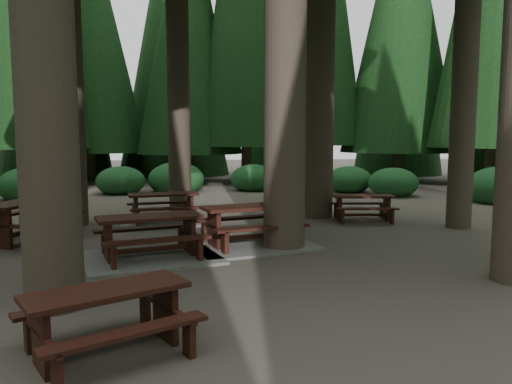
{
  "coord_description": "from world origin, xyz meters",
  "views": [
    {
      "loc": [
        -0.83,
        -9.67,
        2.26
      ],
      "look_at": [
        0.28,
        0.7,
        1.1
      ],
      "focal_mm": 35.0,
      "sensor_mm": 36.0,
      "label": 1
    }
  ],
  "objects": [
    {
      "name": "picnic_table_a",
      "position": [
        0.13,
        0.49,
        0.3
      ],
      "size": [
        2.99,
        2.71,
        0.85
      ],
      "rotation": [
        0.0,
        0.0,
        0.3
      ],
      "color": "gray",
      "rests_on": "ground"
    },
    {
      "name": "picnic_table_c",
      "position": [
        -1.87,
        3.56,
        0.26
      ],
      "size": [
        2.64,
        2.33,
        0.78
      ],
      "rotation": [
        0.0,
        0.0,
        0.21
      ],
      "color": "gray",
      "rests_on": "ground"
    },
    {
      "name": "picnic_table_f",
      "position": [
        -1.81,
        -0.45,
        0.28
      ],
      "size": [
        2.9,
        2.63,
        0.82
      ],
      "rotation": [
        0.0,
        0.0,
        0.31
      ],
      "color": "gray",
      "rests_on": "ground"
    },
    {
      "name": "picnic_table_d",
      "position": [
        3.45,
        3.25,
        0.46
      ],
      "size": [
        1.73,
        1.45,
        0.7
      ],
      "rotation": [
        0.0,
        0.0,
        -0.1
      ],
      "color": "black",
      "rests_on": "ground"
    },
    {
      "name": "ground",
      "position": [
        0.0,
        0.0,
        0.0
      ],
      "size": [
        80.0,
        80.0,
        0.0
      ],
      "primitive_type": "plane",
      "color": "#504A41",
      "rests_on": "ground"
    },
    {
      "name": "picnic_table_b",
      "position": [
        -4.69,
        1.5,
        0.58
      ],
      "size": [
        2.21,
        2.45,
        0.87
      ],
      "rotation": [
        0.0,
        0.0,
        1.23
      ],
      "color": "black",
      "rests_on": "ground"
    },
    {
      "name": "shrub_ring",
      "position": [
        0.7,
        0.75,
        0.4
      ],
      "size": [
        23.86,
        24.64,
        1.49
      ],
      "color": "#1C5427",
      "rests_on": "ground"
    },
    {
      "name": "picnic_table_e",
      "position": [
        -1.83,
        -4.56,
        0.47
      ],
      "size": [
        2.07,
        1.96,
        0.71
      ],
      "rotation": [
        0.0,
        0.0,
        0.53
      ],
      "color": "black",
      "rests_on": "ground"
    }
  ]
}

